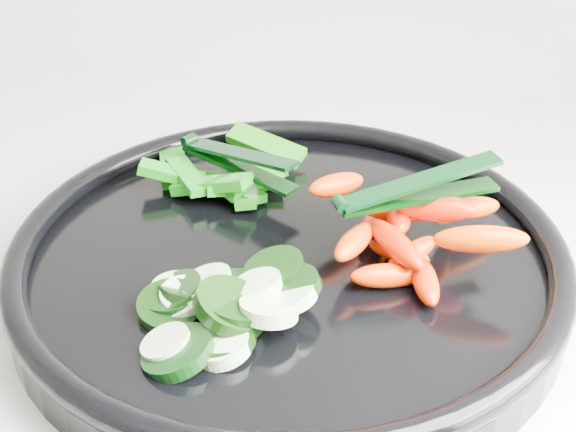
# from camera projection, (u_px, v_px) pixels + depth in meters

# --- Properties ---
(veggie_tray) EXTENTS (0.42, 0.42, 0.04)m
(veggie_tray) POSITION_uv_depth(u_px,v_px,m) (288.00, 259.00, 0.54)
(veggie_tray) COLOR black
(veggie_tray) RESTS_ON counter
(cucumber_pile) EXTENTS (0.12, 0.13, 0.04)m
(cucumber_pile) POSITION_uv_depth(u_px,v_px,m) (215.00, 305.00, 0.48)
(cucumber_pile) COLOR black
(cucumber_pile) RESTS_ON veggie_tray
(carrot_pile) EXTENTS (0.15, 0.13, 0.05)m
(carrot_pile) POSITION_uv_depth(u_px,v_px,m) (411.00, 228.00, 0.53)
(carrot_pile) COLOR red
(carrot_pile) RESTS_ON veggie_tray
(pepper_pile) EXTENTS (0.12, 0.11, 0.04)m
(pepper_pile) POSITION_uv_depth(u_px,v_px,m) (225.00, 176.00, 0.62)
(pepper_pile) COLOR #09610A
(pepper_pile) RESTS_ON veggie_tray
(tong_carrot) EXTENTS (0.11, 0.06, 0.02)m
(tong_carrot) POSITION_uv_depth(u_px,v_px,m) (415.00, 190.00, 0.52)
(tong_carrot) COLOR black
(tong_carrot) RESTS_ON carrot_pile
(tong_pepper) EXTENTS (0.10, 0.07, 0.02)m
(tong_pepper) POSITION_uv_depth(u_px,v_px,m) (235.00, 159.00, 0.60)
(tong_pepper) COLOR black
(tong_pepper) RESTS_ON pepper_pile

